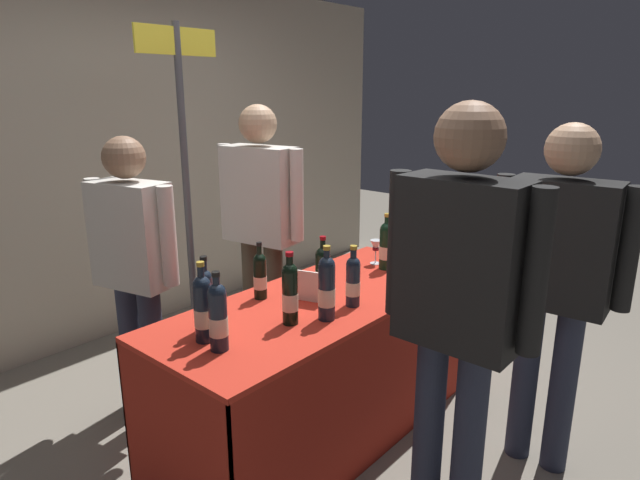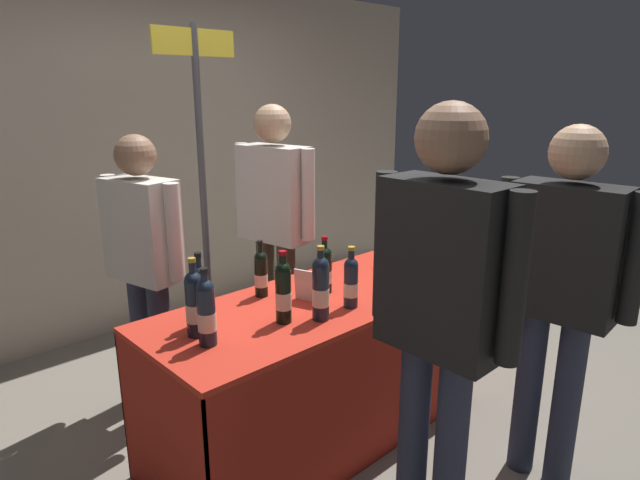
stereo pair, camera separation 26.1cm
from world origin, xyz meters
TOP-DOWN VIEW (x-y plane):
  - ground_plane at (0.00, 0.00)m, footprint 12.00×12.00m
  - back_partition at (0.00, 2.04)m, footprint 5.98×0.12m
  - tasting_table at (0.00, 0.00)m, footprint 1.79×0.73m
  - featured_wine_bottle at (-0.17, -0.19)m, footprint 0.08×0.08m
  - display_bottle_0 at (0.07, 0.04)m, footprint 0.08×0.08m
  - display_bottle_1 at (-0.19, 0.22)m, footprint 0.07×0.07m
  - display_bottle_2 at (-0.60, 0.13)m, footprint 0.07×0.07m
  - display_bottle_3 at (-0.67, 0.05)m, footprint 0.08×0.08m
  - display_bottle_4 at (0.03, -0.18)m, footprint 0.07×0.07m
  - display_bottle_5 at (-0.31, -0.10)m, footprint 0.07×0.07m
  - display_bottle_6 at (-0.68, -0.06)m, footprint 0.08×0.08m
  - display_bottle_7 at (0.60, 0.01)m, footprint 0.08×0.08m
  - wine_glass_near_vendor at (0.63, 0.11)m, footprint 0.07×0.07m
  - wine_glass_mid at (0.61, -0.23)m, footprint 0.07×0.07m
  - brochure_stand at (-0.07, 0.01)m, footprint 0.07×0.15m
  - vendor_presenter at (-0.50, 0.85)m, footprint 0.30×0.56m
  - vendor_assistant at (0.36, 0.81)m, footprint 0.28×0.63m
  - taster_foreground_right at (-0.20, -0.83)m, footprint 0.24×0.61m
  - taster_foreground_left at (0.54, -0.95)m, footprint 0.24×0.61m
  - booth_signpost at (0.04, 1.11)m, footprint 0.54×0.04m

SIDE VIEW (x-z plane):
  - ground_plane at x=0.00m, z-range 0.00..0.00m
  - tasting_table at x=0.00m, z-range 0.15..0.92m
  - brochure_stand at x=-0.07m, z-range 0.77..0.93m
  - wine_glass_mid at x=0.61m, z-range 0.80..0.94m
  - wine_glass_near_vendor at x=0.63m, z-range 0.80..0.95m
  - display_bottle_1 at x=-0.19m, z-range 0.75..1.04m
  - display_bottle_0 at x=0.07m, z-range 0.75..1.04m
  - display_bottle_4 at x=0.03m, z-range 0.75..1.05m
  - display_bottle_7 at x=0.60m, z-range 0.75..1.08m
  - display_bottle_2 at x=-0.60m, z-range 0.75..1.08m
  - display_bottle_6 at x=-0.68m, z-range 0.75..1.08m
  - display_bottle_3 at x=-0.67m, z-range 0.75..1.09m
  - display_bottle_5 at x=-0.31m, z-range 0.75..1.08m
  - featured_wine_bottle at x=-0.17m, z-range 0.75..1.10m
  - vendor_presenter at x=-0.50m, z-range 0.15..1.70m
  - taster_foreground_left at x=0.54m, z-range 0.17..1.81m
  - vendor_assistant at x=0.36m, z-range 0.18..1.87m
  - taster_foreground_right at x=-0.20m, z-range 0.19..1.93m
  - back_partition at x=0.00m, z-range 0.00..2.58m
  - booth_signpost at x=0.04m, z-range 0.23..2.38m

